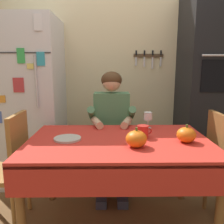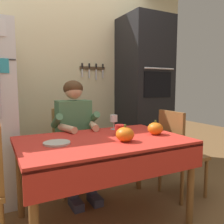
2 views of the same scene
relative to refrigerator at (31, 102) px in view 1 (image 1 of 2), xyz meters
name	(u,v)px [view 1 (image 1 of 2)]	position (x,y,z in m)	size (l,w,h in m)	color
back_wall_assembly	(119,66)	(1.00, 0.39, 0.40)	(3.70, 0.13, 2.60)	beige
refrigerator	(31,102)	(0.00, 0.00, 0.00)	(0.68, 0.71, 1.80)	silver
wall_oven	(208,88)	(2.00, 0.04, 0.15)	(0.60, 0.64, 2.10)	black
dining_table	(119,151)	(0.95, -0.88, -0.24)	(1.40, 0.90, 0.74)	brown
chair_behind_person	(111,138)	(0.90, -0.09, -0.39)	(0.40, 0.40, 0.93)	tan
seated_person	(112,122)	(0.90, -0.28, -0.16)	(0.47, 0.55, 1.25)	#38384C
chair_left_side	(8,164)	(0.05, -0.80, -0.39)	(0.40, 0.40, 0.93)	#9E6B33
coffee_mug	(143,132)	(1.14, -0.81, -0.11)	(0.12, 0.09, 0.10)	#B2231E
wine_glass	(148,117)	(1.23, -0.54, -0.05)	(0.07, 0.07, 0.15)	white
pumpkin_large	(186,135)	(1.45, -0.93, -0.10)	(0.14, 0.14, 0.14)	orange
pumpkin_medium	(136,139)	(1.07, -1.03, -0.10)	(0.15, 0.15, 0.14)	orange
serving_tray	(68,139)	(0.55, -0.86, -0.15)	(0.21, 0.21, 0.02)	#B7B2A8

